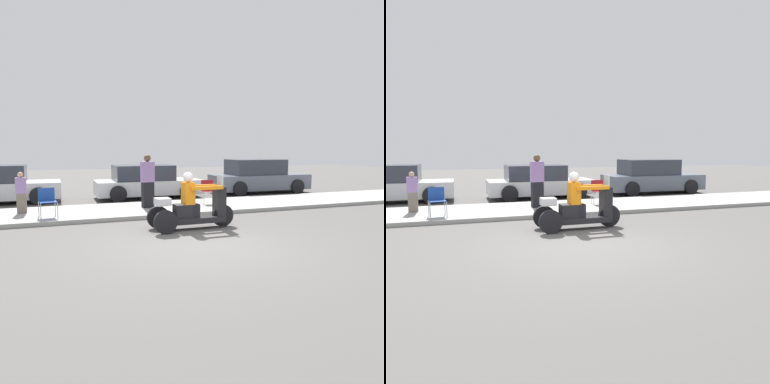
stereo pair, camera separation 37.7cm
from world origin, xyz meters
The scene contains 10 objects.
ground_plane centered at (0.00, 0.00, 0.00)m, with size 60.00×60.00×0.00m, color #565451.
sidewalk_strip centered at (0.00, 4.60, 0.06)m, with size 28.00×2.80×0.12m.
motorcycle_trike centered at (0.41, 1.58, 0.52)m, with size 2.25×0.78×1.46m.
spectator_near_curb centered at (-0.03, 4.61, 0.95)m, with size 0.44×0.29×1.73m.
spectator_end_of_line centered at (-3.81, 4.86, 0.71)m, with size 0.30×0.19×1.23m.
folding_chair_set_back centered at (2.15, 4.73, 0.62)m, with size 0.52×0.52×0.82m.
folding_chair_curbside centered at (-3.08, 3.91, 0.62)m, with size 0.52×0.52×0.82m.
parked_car_lot_right centered at (0.69, 7.80, 0.65)m, with size 4.28×2.03×1.36m.
parked_car_lot_left centered at (5.92, 7.79, 0.72)m, with size 4.46×1.95×1.54m.
parked_car_lot_far centered at (-4.96, 8.20, 0.68)m, with size 4.47×1.97×1.42m.
Camera 2 is at (-2.49, -7.37, 2.07)m, focal length 35.00 mm.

